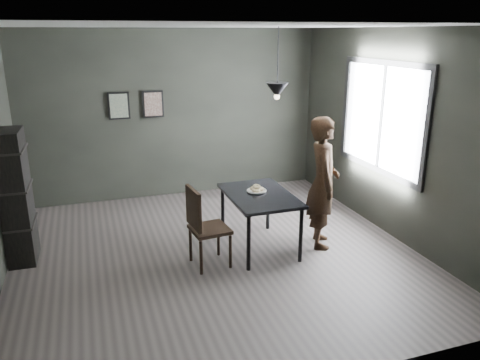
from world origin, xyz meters
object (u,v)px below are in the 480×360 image
object	(u,v)px
wood_chair	(203,222)
cafe_table	(260,200)
pendant_lamp	(277,90)
shelf_unit	(16,197)
white_plate	(257,191)
woman	(323,183)

from	to	relation	value
wood_chair	cafe_table	bearing A→B (deg)	11.31
wood_chair	pendant_lamp	bearing A→B (deg)	12.27
wood_chair	shelf_unit	world-z (taller)	shelf_unit
white_plate	wood_chair	bearing A→B (deg)	-155.87
shelf_unit	pendant_lamp	world-z (taller)	pendant_lamp
wood_chair	pendant_lamp	world-z (taller)	pendant_lamp
cafe_table	white_plate	world-z (taller)	white_plate
white_plate	wood_chair	xyz separation A→B (m)	(-0.82, -0.37, -0.18)
pendant_lamp	woman	bearing A→B (deg)	-24.29
cafe_table	pendant_lamp	size ratio (longest dim) A/B	1.39
wood_chair	shelf_unit	size ratio (longest dim) A/B	0.61
cafe_table	woman	world-z (taller)	woman
white_plate	woman	bearing A→B (deg)	-17.60
pendant_lamp	cafe_table	bearing A→B (deg)	-158.20
cafe_table	woman	xyz separation A→B (m)	(0.82, -0.16, 0.20)
cafe_table	pendant_lamp	xyz separation A→B (m)	(0.25, 0.10, 1.38)
shelf_unit	pendant_lamp	distance (m)	3.44
white_plate	pendant_lamp	size ratio (longest dim) A/B	0.27
cafe_table	wood_chair	world-z (taller)	wood_chair
cafe_table	shelf_unit	distance (m)	2.99
cafe_table	shelf_unit	world-z (taller)	shelf_unit
cafe_table	white_plate	distance (m)	0.13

